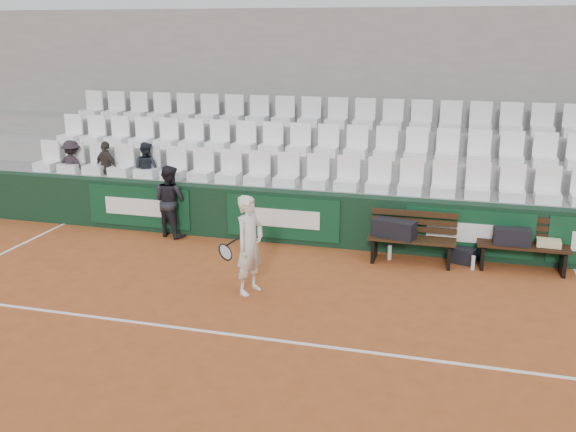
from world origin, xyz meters
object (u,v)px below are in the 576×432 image
object	(u,v)px
sports_bag_left	(394,229)
water_bottle_near	(390,252)
bench_right	(522,257)
sports_bag_ground	(462,255)
water_bottle_far	(473,263)
ball_kid	(170,201)
sports_bag_right	(512,236)
spectator_b	(105,147)
bench_left	(411,250)
spectator_c	(145,148)
tennis_player	(249,245)
spectator_a	(70,145)

from	to	relation	value
sports_bag_left	water_bottle_near	world-z (taller)	sports_bag_left
bench_right	sports_bag_ground	bearing A→B (deg)	174.94
water_bottle_far	ball_kid	world-z (taller)	ball_kid
ball_kid	sports_bag_right	bearing A→B (deg)	-161.96
bench_right	spectator_b	bearing A→B (deg)	173.85
water_bottle_near	ball_kid	bearing A→B (deg)	176.99
water_bottle_near	ball_kid	world-z (taller)	ball_kid
bench_left	spectator_b	bearing A→B (deg)	170.92
water_bottle_far	spectator_c	xyz separation A→B (m)	(-6.64, 1.12, 1.46)
water_bottle_far	spectator_c	world-z (taller)	spectator_c
water_bottle_far	bench_left	bearing A→B (deg)	175.68
sports_bag_ground	tennis_player	xyz separation A→B (m)	(-3.18, -2.22, 0.64)
bench_left	spectator_a	bearing A→B (deg)	171.93
bench_left	water_bottle_near	world-z (taller)	bench_left
bench_left	sports_bag_left	distance (m)	0.49
tennis_player	spectator_b	xyz separation A→B (m)	(-4.21, 3.04, 0.79)
water_bottle_far	spectator_b	distance (m)	7.79
spectator_a	bench_left	bearing A→B (deg)	175.76
tennis_player	sports_bag_left	bearing A→B (deg)	44.54
sports_bag_right	spectator_c	size ratio (longest dim) A/B	0.51
spectator_a	spectator_b	bearing A→B (deg)	-176.17
bench_left	sports_bag_left	size ratio (longest dim) A/B	2.08
water_bottle_near	water_bottle_far	size ratio (longest dim) A/B	1.09
ball_kid	spectator_b	world-z (taller)	spectator_b
bench_right	sports_bag_left	xyz separation A→B (m)	(-2.16, -0.17, 0.38)
tennis_player	ball_kid	distance (m)	3.32
spectator_a	sports_bag_right	bearing A→B (deg)	177.97
bench_left	tennis_player	xyz separation A→B (m)	(-2.31, -1.99, 0.55)
water_bottle_near	tennis_player	distance (m)	2.89
sports_bag_right	spectator_b	xyz separation A→B (m)	(-8.17, 0.92, 0.98)
sports_bag_ground	spectator_c	xyz separation A→B (m)	(-6.46, 0.81, 1.45)
sports_bag_right	spectator_a	xyz separation A→B (m)	(-9.00, 0.92, 0.97)
tennis_player	water_bottle_far	bearing A→B (deg)	29.67
ball_kid	water_bottle_far	bearing A→B (deg)	-164.08
bench_right	sports_bag_left	size ratio (longest dim) A/B	2.08
ball_kid	spectator_b	bearing A→B (deg)	-3.34
sports_bag_right	water_bottle_far	size ratio (longest dim) A/B	2.42
bench_left	spectator_c	world-z (taller)	spectator_c
bench_left	ball_kid	xyz separation A→B (m)	(-4.72, 0.29, 0.49)
water_bottle_far	ball_kid	bearing A→B (deg)	176.39
bench_left	bench_right	world-z (taller)	same
water_bottle_near	sports_bag_right	bearing A→B (deg)	1.75
sports_bag_ground	spectator_a	size ratio (longest dim) A/B	0.40
bench_left	bench_right	distance (m)	1.85
bench_left	spectator_c	xyz separation A→B (m)	(-5.59, 1.04, 1.36)
sports_bag_left	spectator_c	distance (m)	5.47
water_bottle_far	spectator_a	xyz separation A→B (m)	(-8.40, 1.12, 1.44)
sports_bag_right	tennis_player	size ratio (longest dim) A/B	0.38
bench_left	tennis_player	bearing A→B (deg)	-139.22
water_bottle_near	spectator_c	distance (m)	5.49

